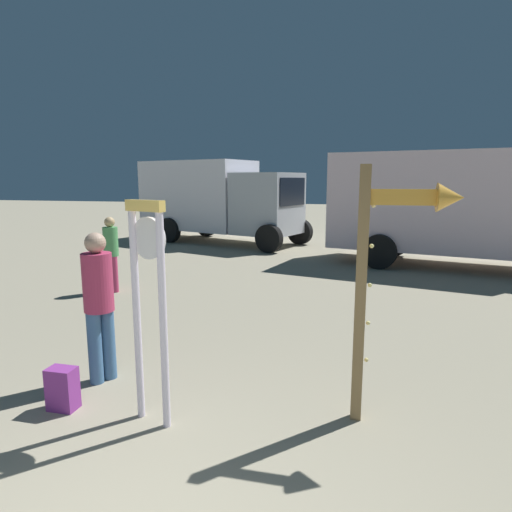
% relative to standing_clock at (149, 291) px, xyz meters
% --- Properties ---
extents(standing_clock, '(0.42, 0.21, 2.11)m').
position_rel_standing_clock_xyz_m(standing_clock, '(0.00, 0.00, 0.00)').
color(standing_clock, white).
rests_on(standing_clock, ground_plane).
extents(arrow_sign, '(0.87, 0.25, 2.42)m').
position_rel_standing_clock_xyz_m(arrow_sign, '(2.15, 0.49, 0.33)').
color(arrow_sign, olive).
rests_on(arrow_sign, ground_plane).
extents(person_near_clock, '(0.33, 0.33, 1.72)m').
position_rel_standing_clock_xyz_m(person_near_clock, '(-0.96, 0.66, -0.32)').
color(person_near_clock, '#3F6896').
rests_on(person_near_clock, ground_plane).
extents(backpack, '(0.28, 0.23, 0.44)m').
position_rel_standing_clock_xyz_m(backpack, '(-0.99, -0.01, -1.07)').
color(backpack, '#85328C').
rests_on(backpack, ground_plane).
extents(person_distant, '(0.30, 0.30, 1.54)m').
position_rel_standing_clock_xyz_m(person_distant, '(-3.06, 4.34, -0.42)').
color(person_distant, '#C13864').
rests_on(person_distant, ground_plane).
extents(box_truck_near, '(7.46, 3.92, 2.98)m').
position_rel_standing_clock_xyz_m(box_truck_near, '(4.40, 8.67, 0.35)').
color(box_truck_near, silver).
rests_on(box_truck_near, ground_plane).
extents(box_truck_far, '(6.66, 4.21, 2.95)m').
position_rel_standing_clock_xyz_m(box_truck_far, '(-3.31, 11.83, 0.33)').
color(box_truck_far, white).
rests_on(box_truck_far, ground_plane).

